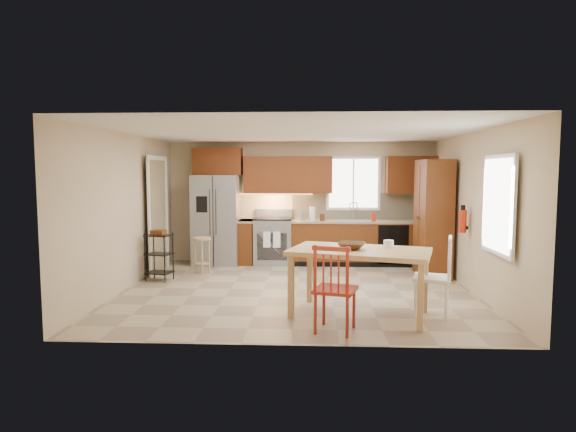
# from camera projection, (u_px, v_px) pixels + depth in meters

# --- Properties ---
(floor) EXTENTS (5.50, 5.50, 0.00)m
(floor) POSITION_uv_depth(u_px,v_px,m) (297.00, 290.00, 7.70)
(floor) COLOR tan
(floor) RESTS_ON ground
(ceiling) EXTENTS (5.50, 5.00, 0.02)m
(ceiling) POSITION_uv_depth(u_px,v_px,m) (297.00, 132.00, 7.48)
(ceiling) COLOR silver
(ceiling) RESTS_ON ground
(wall_back) EXTENTS (5.50, 0.02, 2.50)m
(wall_back) POSITION_uv_depth(u_px,v_px,m) (300.00, 202.00, 10.08)
(wall_back) COLOR #CCB793
(wall_back) RESTS_ON ground
(wall_front) EXTENTS (5.50, 0.02, 2.50)m
(wall_front) POSITION_uv_depth(u_px,v_px,m) (290.00, 231.00, 5.10)
(wall_front) COLOR #CCB793
(wall_front) RESTS_ON ground
(wall_left) EXTENTS (0.02, 5.00, 2.50)m
(wall_left) POSITION_uv_depth(u_px,v_px,m) (126.00, 211.00, 7.72)
(wall_left) COLOR #CCB793
(wall_left) RESTS_ON ground
(wall_right) EXTENTS (0.02, 5.00, 2.50)m
(wall_right) POSITION_uv_depth(u_px,v_px,m) (474.00, 213.00, 7.46)
(wall_right) COLOR #CCB793
(wall_right) RESTS_ON ground
(refrigerator) EXTENTS (0.92, 0.75, 1.82)m
(refrigerator) POSITION_uv_depth(u_px,v_px,m) (217.00, 220.00, 9.81)
(refrigerator) COLOR gray
(refrigerator) RESTS_ON floor
(range_stove) EXTENTS (0.76, 0.63, 0.92)m
(range_stove) POSITION_uv_depth(u_px,v_px,m) (273.00, 242.00, 9.86)
(range_stove) COLOR gray
(range_stove) RESTS_ON floor
(base_cabinet_narrow) EXTENTS (0.30, 0.60, 0.90)m
(base_cabinet_narrow) POSITION_uv_depth(u_px,v_px,m) (247.00, 242.00, 9.90)
(base_cabinet_narrow) COLOR #623112
(base_cabinet_narrow) RESTS_ON floor
(base_cabinet_run) EXTENTS (2.92, 0.60, 0.90)m
(base_cabinet_run) POSITION_uv_depth(u_px,v_px,m) (363.00, 243.00, 9.79)
(base_cabinet_run) COLOR #623112
(base_cabinet_run) RESTS_ON floor
(dishwasher) EXTENTS (0.60, 0.02, 0.78)m
(dishwasher) POSITION_uv_depth(u_px,v_px,m) (393.00, 245.00, 9.48)
(dishwasher) COLOR black
(dishwasher) RESTS_ON floor
(backsplash) EXTENTS (2.92, 0.03, 0.55)m
(backsplash) POSITION_uv_depth(u_px,v_px,m) (362.00, 206.00, 10.01)
(backsplash) COLOR beige
(backsplash) RESTS_ON wall_back
(upper_over_fridge) EXTENTS (1.00, 0.35, 0.55)m
(upper_over_fridge) POSITION_uv_depth(u_px,v_px,m) (218.00, 161.00, 9.91)
(upper_over_fridge) COLOR #622C10
(upper_over_fridge) RESTS_ON wall_back
(upper_left_block) EXTENTS (1.80, 0.35, 0.75)m
(upper_left_block) POSITION_uv_depth(u_px,v_px,m) (288.00, 175.00, 9.86)
(upper_left_block) COLOR #622C10
(upper_left_block) RESTS_ON wall_back
(upper_right_block) EXTENTS (1.00, 0.35, 0.75)m
(upper_right_block) POSITION_uv_depth(u_px,v_px,m) (411.00, 175.00, 9.75)
(upper_right_block) COLOR #622C10
(upper_right_block) RESTS_ON wall_back
(window_back) EXTENTS (1.12, 0.04, 1.12)m
(window_back) POSITION_uv_depth(u_px,v_px,m) (353.00, 183.00, 9.97)
(window_back) COLOR white
(window_back) RESTS_ON wall_back
(sink) EXTENTS (0.62, 0.46, 0.16)m
(sink) POSITION_uv_depth(u_px,v_px,m) (354.00, 222.00, 9.76)
(sink) COLOR gray
(sink) RESTS_ON base_cabinet_run
(undercab_glow) EXTENTS (1.60, 0.30, 0.01)m
(undercab_glow) POSITION_uv_depth(u_px,v_px,m) (273.00, 194.00, 9.89)
(undercab_glow) COLOR #FFBF66
(undercab_glow) RESTS_ON wall_back
(soap_bottle) EXTENTS (0.09, 0.09, 0.19)m
(soap_bottle) POSITION_uv_depth(u_px,v_px,m) (374.00, 216.00, 9.63)
(soap_bottle) COLOR #B6220C
(soap_bottle) RESTS_ON base_cabinet_run
(paper_towel) EXTENTS (0.12, 0.12, 0.28)m
(paper_towel) POSITION_uv_depth(u_px,v_px,m) (312.00, 214.00, 9.74)
(paper_towel) COLOR white
(paper_towel) RESTS_ON base_cabinet_run
(canister_steel) EXTENTS (0.11, 0.11, 0.18)m
(canister_steel) POSITION_uv_depth(u_px,v_px,m) (302.00, 216.00, 9.75)
(canister_steel) COLOR gray
(canister_steel) RESTS_ON base_cabinet_run
(canister_wood) EXTENTS (0.10, 0.10, 0.14)m
(canister_wood) POSITION_uv_depth(u_px,v_px,m) (322.00, 217.00, 9.70)
(canister_wood) COLOR #482913
(canister_wood) RESTS_ON base_cabinet_run
(pantry) EXTENTS (0.50, 0.95, 2.10)m
(pantry) POSITION_uv_depth(u_px,v_px,m) (433.00, 218.00, 8.69)
(pantry) COLOR #623112
(pantry) RESTS_ON floor
(fire_extinguisher) EXTENTS (0.12, 0.12, 0.36)m
(fire_extinguisher) POSITION_uv_depth(u_px,v_px,m) (463.00, 221.00, 7.63)
(fire_extinguisher) COLOR #B6220C
(fire_extinguisher) RESTS_ON wall_right
(window_right) EXTENTS (0.04, 1.02, 1.32)m
(window_right) POSITION_uv_depth(u_px,v_px,m) (499.00, 205.00, 6.30)
(window_right) COLOR white
(window_right) RESTS_ON wall_right
(doorway) EXTENTS (0.04, 0.95, 2.10)m
(doorway) POSITION_uv_depth(u_px,v_px,m) (157.00, 216.00, 9.03)
(doorway) COLOR #8C7A59
(doorway) RESTS_ON wall_left
(dining_table) EXTENTS (1.98, 1.46, 0.86)m
(dining_table) POSITION_uv_depth(u_px,v_px,m) (359.00, 283.00, 6.29)
(dining_table) COLOR tan
(dining_table) RESTS_ON floor
(chair_red) EXTENTS (0.61, 0.61, 1.04)m
(chair_red) POSITION_uv_depth(u_px,v_px,m) (335.00, 288.00, 5.65)
(chair_red) COLOR #A02818
(chair_red) RESTS_ON floor
(chair_white) EXTENTS (0.61, 0.61, 1.04)m
(chair_white) POSITION_uv_depth(u_px,v_px,m) (432.00, 276.00, 6.29)
(chair_white) COLOR white
(chair_white) RESTS_ON floor
(table_bowl) EXTENTS (0.45, 0.45, 0.09)m
(table_bowl) POSITION_uv_depth(u_px,v_px,m) (351.00, 250.00, 6.25)
(table_bowl) COLOR #482913
(table_bowl) RESTS_ON dining_table
(table_jar) EXTENTS (0.18, 0.18, 0.17)m
(table_jar) POSITION_uv_depth(u_px,v_px,m) (389.00, 246.00, 6.34)
(table_jar) COLOR white
(table_jar) RESTS_ON dining_table
(bar_stool) EXTENTS (0.43, 0.43, 0.68)m
(bar_stool) POSITION_uv_depth(u_px,v_px,m) (202.00, 256.00, 8.88)
(bar_stool) COLOR tan
(bar_stool) RESTS_ON floor
(utility_cart) EXTENTS (0.48, 0.41, 0.84)m
(utility_cart) POSITION_uv_depth(u_px,v_px,m) (159.00, 257.00, 8.34)
(utility_cart) COLOR black
(utility_cart) RESTS_ON floor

